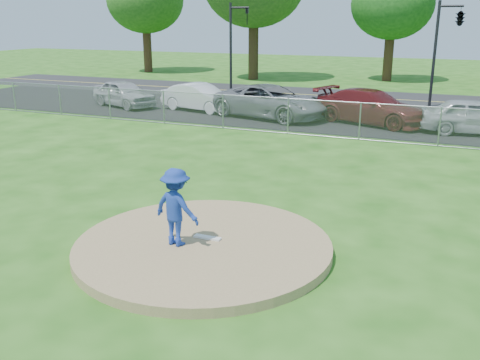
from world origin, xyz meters
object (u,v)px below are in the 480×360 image
object	(u,v)px
pitcher	(176,207)
parked_car_silver	(124,93)
traffic_cone	(239,108)
parked_car_darkred	(371,107)
parked_car_white	(200,97)
parked_car_gray	(270,101)
traffic_signal_left	(234,41)
parked_car_pearl	(475,116)
traffic_signal_center	(458,20)

from	to	relation	value
pitcher	parked_car_silver	distance (m)	19.85
traffic_cone	parked_car_darkred	size ratio (longest dim) A/B	0.13
parked_car_white	parked_car_gray	world-z (taller)	parked_car_gray
traffic_signal_left	parked_car_pearl	size ratio (longest dim) A/B	1.29
traffic_cone	parked_car_silver	distance (m)	6.82
traffic_signal_center	parked_car_gray	size ratio (longest dim) A/B	0.98
traffic_cone	parked_car_white	bearing A→B (deg)	175.07
parked_car_silver	parked_car_white	distance (m)	4.49
parked_car_gray	pitcher	bearing A→B (deg)	-152.43
pitcher	parked_car_pearl	distance (m)	16.33
parked_car_darkred	traffic_cone	bearing A→B (deg)	110.40
pitcher	parked_car_gray	size ratio (longest dim) A/B	0.29
traffic_signal_left	traffic_cone	distance (m)	7.68
traffic_signal_left	traffic_cone	size ratio (longest dim) A/B	8.26
traffic_cone	parked_car_silver	bearing A→B (deg)	-178.44
parked_car_white	parked_car_gray	xyz separation A→B (m)	(4.11, -0.51, 0.09)
parked_car_white	traffic_signal_center	bearing A→B (deg)	-50.21
parked_car_silver	parked_car_gray	size ratio (longest dim) A/B	0.74
traffic_signal_left	traffic_cone	bearing A→B (deg)	-64.64
traffic_signal_center	parked_car_silver	bearing A→B (deg)	-158.30
traffic_signal_center	parked_car_gray	world-z (taller)	traffic_signal_center
traffic_signal_left	parked_car_white	xyz separation A→B (m)	(0.69, -6.18, -2.65)
traffic_signal_center	traffic_cone	world-z (taller)	traffic_signal_center
parked_car_darkred	parked_car_pearl	distance (m)	4.44
parked_car_darkred	pitcher	bearing A→B (deg)	-164.62
pitcher	parked_car_gray	xyz separation A→B (m)	(-3.51, 15.62, -0.21)
parked_car_silver	parked_car_gray	bearing A→B (deg)	-69.53
traffic_signal_left	pitcher	distance (m)	23.92
traffic_signal_center	pitcher	size ratio (longest dim) A/B	3.43
traffic_cone	parked_car_silver	size ratio (longest dim) A/B	0.16
parked_car_gray	parked_car_pearl	distance (m)	9.20
traffic_signal_left	parked_car_pearl	xyz separation A→B (m)	(13.99, -6.99, -2.61)
pitcher	parked_car_darkred	size ratio (longest dim) A/B	0.30
parked_car_darkred	traffic_signal_center	bearing A→B (deg)	-6.32
traffic_signal_left	parked_car_white	bearing A→B (deg)	-83.63
pitcher	traffic_cone	bearing A→B (deg)	-61.01
traffic_signal_center	pitcher	xyz separation A→B (m)	(-4.42, -22.31, -3.60)
parked_car_white	parked_car_darkred	xyz separation A→B (m)	(8.91, -0.15, 0.07)
parked_car_gray	parked_car_pearl	world-z (taller)	parked_car_gray
traffic_signal_center	traffic_cone	bearing A→B (deg)	-146.65
traffic_cone	parked_car_silver	world-z (taller)	parked_car_silver
traffic_signal_center	parked_car_white	distance (m)	14.09
parked_car_pearl	traffic_cone	bearing A→B (deg)	79.74
traffic_signal_left	parked_car_silver	bearing A→B (deg)	-119.92
parked_car_white	parked_car_pearl	world-z (taller)	parked_car_pearl
parked_car_white	parked_car_gray	bearing A→B (deg)	-84.39
traffic_cone	parked_car_white	distance (m)	2.37
parked_car_pearl	parked_car_darkred	bearing A→B (deg)	74.44
parked_car_silver	traffic_signal_left	bearing A→B (deg)	-8.66
traffic_signal_center	parked_car_darkred	size ratio (longest dim) A/B	1.04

